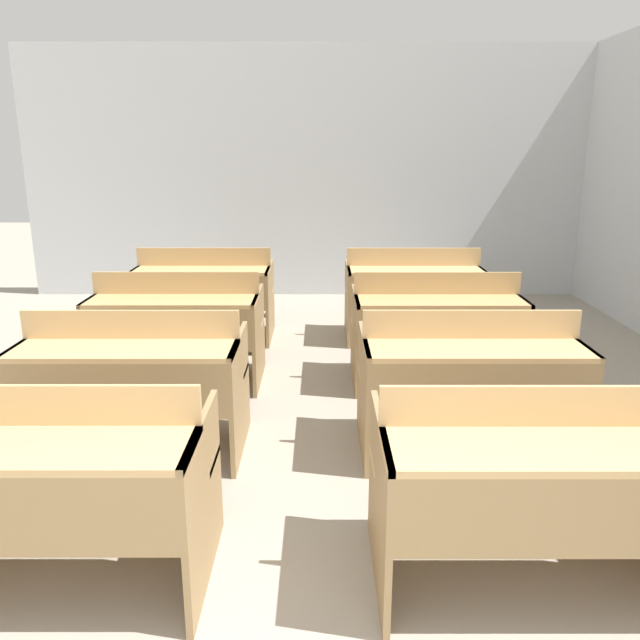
{
  "coord_description": "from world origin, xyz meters",
  "views": [
    {
      "loc": [
        0.17,
        -0.82,
        1.79
      ],
      "look_at": [
        0.18,
        2.9,
        0.77
      ],
      "focal_mm": 35.0,
      "sensor_mm": 36.0,
      "label": 1
    }
  ],
  "objects_px": {
    "bench_back_left": "(202,290)",
    "bench_back_right": "(410,290)",
    "bench_third_right": "(433,324)",
    "bench_front_right": "(531,481)",
    "bench_second_left": "(130,378)",
    "bench_third_left": "(175,324)",
    "bench_front_left": "(45,481)",
    "bench_second_right": "(466,377)"
  },
  "relations": [
    {
      "from": "bench_front_left",
      "to": "bench_third_left",
      "type": "distance_m",
      "value": 2.37
    },
    {
      "from": "bench_third_left",
      "to": "bench_back_left",
      "type": "distance_m",
      "value": 1.2
    },
    {
      "from": "bench_front_right",
      "to": "bench_third_right",
      "type": "relative_size",
      "value": 1.0
    },
    {
      "from": "bench_front_right",
      "to": "bench_back_right",
      "type": "xyz_separation_m",
      "value": [
        0.02,
        3.57,
        0.0
      ]
    },
    {
      "from": "bench_third_left",
      "to": "bench_back_right",
      "type": "xyz_separation_m",
      "value": [
        2.0,
        1.19,
        0.0
      ]
    },
    {
      "from": "bench_third_left",
      "to": "bench_back_left",
      "type": "bearing_deg",
      "value": 90.1
    },
    {
      "from": "bench_second_left",
      "to": "bench_third_left",
      "type": "height_order",
      "value": "same"
    },
    {
      "from": "bench_third_right",
      "to": "bench_back_right",
      "type": "relative_size",
      "value": 1.0
    },
    {
      "from": "bench_front_right",
      "to": "bench_third_left",
      "type": "height_order",
      "value": "same"
    },
    {
      "from": "bench_second_right",
      "to": "bench_third_left",
      "type": "xyz_separation_m",
      "value": [
        -1.99,
        1.17,
        0.0
      ]
    },
    {
      "from": "bench_back_left",
      "to": "bench_back_right",
      "type": "height_order",
      "value": "same"
    },
    {
      "from": "bench_front_left",
      "to": "bench_second_left",
      "type": "distance_m",
      "value": 1.19
    },
    {
      "from": "bench_front_left",
      "to": "bench_third_left",
      "type": "bearing_deg",
      "value": 89.84
    },
    {
      "from": "bench_front_right",
      "to": "bench_second_left",
      "type": "distance_m",
      "value": 2.32
    },
    {
      "from": "bench_third_left",
      "to": "bench_back_right",
      "type": "relative_size",
      "value": 1.0
    },
    {
      "from": "bench_second_left",
      "to": "bench_front_right",
      "type": "bearing_deg",
      "value": -31.21
    },
    {
      "from": "bench_front_left",
      "to": "bench_second_right",
      "type": "height_order",
      "value": "same"
    },
    {
      "from": "bench_front_right",
      "to": "bench_third_right",
      "type": "distance_m",
      "value": 2.36
    },
    {
      "from": "bench_front_right",
      "to": "bench_second_right",
      "type": "distance_m",
      "value": 1.2
    },
    {
      "from": "bench_third_right",
      "to": "bench_third_left",
      "type": "bearing_deg",
      "value": 179.64
    },
    {
      "from": "bench_front_left",
      "to": "bench_third_left",
      "type": "relative_size",
      "value": 1.0
    },
    {
      "from": "bench_front_left",
      "to": "bench_second_left",
      "type": "height_order",
      "value": "same"
    },
    {
      "from": "bench_second_right",
      "to": "bench_third_right",
      "type": "distance_m",
      "value": 1.16
    },
    {
      "from": "bench_third_left",
      "to": "bench_third_right",
      "type": "distance_m",
      "value": 2.0
    },
    {
      "from": "bench_second_left",
      "to": "bench_back_right",
      "type": "height_order",
      "value": "same"
    },
    {
      "from": "bench_front_left",
      "to": "bench_back_right",
      "type": "distance_m",
      "value": 4.09
    },
    {
      "from": "bench_second_right",
      "to": "bench_third_right",
      "type": "height_order",
      "value": "same"
    },
    {
      "from": "bench_third_right",
      "to": "bench_second_left",
      "type": "bearing_deg",
      "value": -149.92
    },
    {
      "from": "bench_front_right",
      "to": "bench_front_left",
      "type": "bearing_deg",
      "value": 179.76
    },
    {
      "from": "bench_third_right",
      "to": "bench_back_left",
      "type": "distance_m",
      "value": 2.34
    },
    {
      "from": "bench_third_right",
      "to": "bench_front_left",
      "type": "bearing_deg",
      "value": -130.5
    },
    {
      "from": "bench_third_left",
      "to": "bench_second_right",
      "type": "bearing_deg",
      "value": -30.45
    },
    {
      "from": "bench_third_right",
      "to": "bench_front_right",
      "type": "bearing_deg",
      "value": -90.61
    },
    {
      "from": "bench_back_left",
      "to": "bench_second_left",
      "type": "bearing_deg",
      "value": -90.0
    },
    {
      "from": "bench_front_right",
      "to": "bench_back_left",
      "type": "bearing_deg",
      "value": 118.98
    },
    {
      "from": "bench_front_left",
      "to": "bench_front_right",
      "type": "distance_m",
      "value": 1.99
    },
    {
      "from": "bench_second_left",
      "to": "bench_back_left",
      "type": "bearing_deg",
      "value": 90.0
    },
    {
      "from": "bench_second_right",
      "to": "bench_second_left",
      "type": "bearing_deg",
      "value": -179.91
    },
    {
      "from": "bench_second_right",
      "to": "bench_third_right",
      "type": "xyz_separation_m",
      "value": [
        0.01,
        1.16,
        0.0
      ]
    },
    {
      "from": "bench_front_left",
      "to": "bench_third_right",
      "type": "height_order",
      "value": "same"
    },
    {
      "from": "bench_second_left",
      "to": "bench_back_right",
      "type": "distance_m",
      "value": 3.1
    },
    {
      "from": "bench_third_left",
      "to": "bench_back_right",
      "type": "distance_m",
      "value": 2.33
    }
  ]
}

